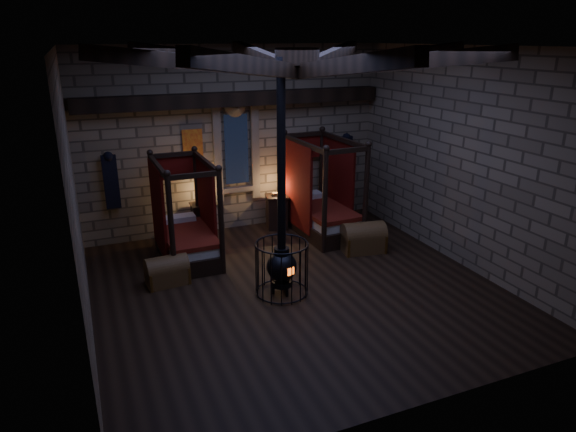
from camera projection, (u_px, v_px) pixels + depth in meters
name	position (u px, v px, depth m)	size (l,w,h in m)	color
room	(295.00, 76.00, 8.21)	(7.02, 7.02, 4.29)	black
bed_left	(186.00, 235.00, 10.50)	(1.06, 1.98, 2.05)	black
bed_right	(321.00, 210.00, 11.88)	(1.20, 2.15, 2.20)	black
trunk_left	(167.00, 271.00, 9.46)	(0.80, 0.55, 0.56)	brown
trunk_right	(363.00, 238.00, 10.90)	(0.97, 0.70, 0.65)	brown
nightstand_left	(203.00, 221.00, 11.55)	(0.53, 0.51, 1.00)	black
nightstand_right	(277.00, 212.00, 12.19)	(0.59, 0.57, 0.88)	black
stove	(282.00, 263.00, 8.98)	(0.94, 0.94, 4.05)	black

